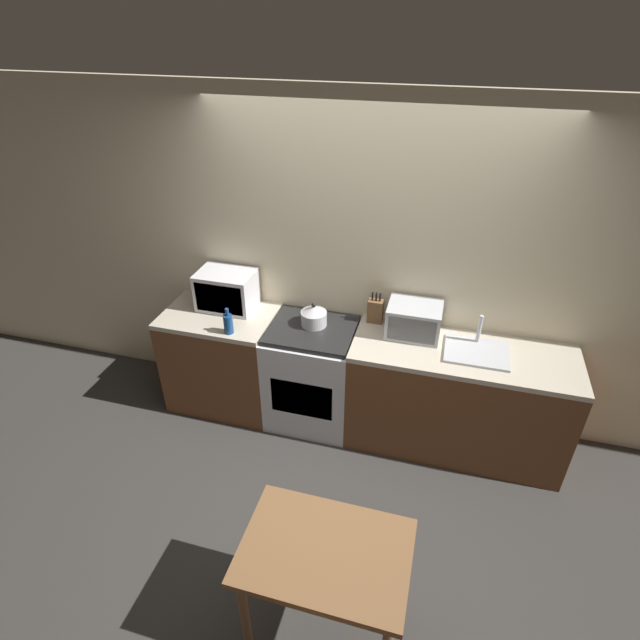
% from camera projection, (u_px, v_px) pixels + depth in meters
% --- Properties ---
extents(ground_plane, '(16.00, 16.00, 0.00)m').
position_uv_depth(ground_plane, '(331.00, 493.00, 3.64)').
color(ground_plane, '#33302D').
extents(wall_back, '(10.00, 0.06, 2.60)m').
position_uv_depth(wall_back, '(369.00, 268.00, 3.85)').
color(wall_back, beige).
rests_on(wall_back, ground_plane).
extents(counter_left_run, '(0.90, 0.62, 0.90)m').
position_uv_depth(counter_left_run, '(224.00, 358.00, 4.28)').
color(counter_left_run, brown).
rests_on(counter_left_run, ground_plane).
extents(counter_right_run, '(1.62, 0.62, 0.90)m').
position_uv_depth(counter_right_run, '(456.00, 399.00, 3.84)').
color(counter_right_run, brown).
rests_on(counter_right_run, ground_plane).
extents(stove_range, '(0.69, 0.62, 0.90)m').
position_uv_depth(stove_range, '(312.00, 374.00, 4.10)').
color(stove_range, silver).
rests_on(stove_range, ground_plane).
extents(kettle, '(0.20, 0.20, 0.20)m').
position_uv_depth(kettle, '(314.00, 316.00, 3.86)').
color(kettle, '#B7B7BC').
rests_on(kettle, stove_range).
extents(microwave, '(0.45, 0.32, 0.31)m').
position_uv_depth(microwave, '(227.00, 290.00, 4.05)').
color(microwave, silver).
rests_on(microwave, counter_left_run).
extents(bottle, '(0.07, 0.07, 0.21)m').
position_uv_depth(bottle, '(228.00, 323.00, 3.77)').
color(bottle, navy).
rests_on(bottle, counter_left_run).
extents(knife_block, '(0.12, 0.08, 0.26)m').
position_uv_depth(knife_block, '(375.00, 311.00, 3.89)').
color(knife_block, brown).
rests_on(knife_block, counter_right_run).
extents(toaster_oven, '(0.40, 0.31, 0.25)m').
position_uv_depth(toaster_oven, '(414.00, 320.00, 3.73)').
color(toaster_oven, '#ADAFB5').
rests_on(toaster_oven, counter_right_run).
extents(sink_basin, '(0.45, 0.36, 0.24)m').
position_uv_depth(sink_basin, '(477.00, 351.00, 3.58)').
color(sink_basin, '#ADAFB5').
rests_on(sink_basin, counter_right_run).
extents(dining_table, '(0.84, 0.59, 0.75)m').
position_uv_depth(dining_table, '(325.00, 564.00, 2.52)').
color(dining_table, brown).
rests_on(dining_table, ground_plane).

